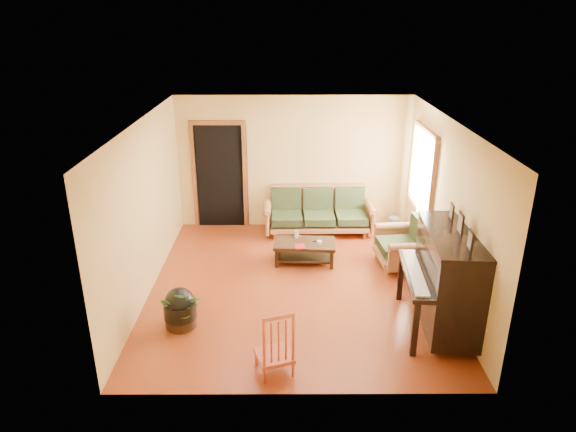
{
  "coord_description": "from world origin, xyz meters",
  "views": [
    {
      "loc": [
        -0.14,
        -7.15,
        4.03
      ],
      "look_at": [
        -0.12,
        0.2,
        1.1
      ],
      "focal_mm": 32.0,
      "sensor_mm": 36.0,
      "label": 1
    }
  ],
  "objects_px": {
    "footstool": "(180,312)",
    "coffee_table": "(305,252)",
    "ceramic_crock": "(394,224)",
    "armchair": "(401,241)",
    "piano": "(449,281)",
    "potted_plant": "(183,307)",
    "sofa": "(319,211)",
    "red_chair": "(274,340)"
  },
  "relations": [
    {
      "from": "footstool",
      "to": "potted_plant",
      "type": "relative_size",
      "value": 0.73
    },
    {
      "from": "sofa",
      "to": "footstool",
      "type": "distance_m",
      "value": 3.83
    },
    {
      "from": "potted_plant",
      "to": "red_chair",
      "type": "bearing_deg",
      "value": -36.63
    },
    {
      "from": "red_chair",
      "to": "sofa",
      "type": "bearing_deg",
      "value": 60.61
    },
    {
      "from": "sofa",
      "to": "footstool",
      "type": "relative_size",
      "value": 4.62
    },
    {
      "from": "red_chair",
      "to": "potted_plant",
      "type": "height_order",
      "value": "red_chair"
    },
    {
      "from": "coffee_table",
      "to": "potted_plant",
      "type": "height_order",
      "value": "potted_plant"
    },
    {
      "from": "armchair",
      "to": "red_chair",
      "type": "bearing_deg",
      "value": -132.64
    },
    {
      "from": "ceramic_crock",
      "to": "potted_plant",
      "type": "bearing_deg",
      "value": -136.45
    },
    {
      "from": "ceramic_crock",
      "to": "footstool",
      "type": "bearing_deg",
      "value": -137.08
    },
    {
      "from": "armchair",
      "to": "ceramic_crock",
      "type": "xyz_separation_m",
      "value": [
        0.2,
        1.53,
        -0.33
      ]
    },
    {
      "from": "sofa",
      "to": "piano",
      "type": "distance_m",
      "value": 3.59
    },
    {
      "from": "ceramic_crock",
      "to": "potted_plant",
      "type": "height_order",
      "value": "potted_plant"
    },
    {
      "from": "footstool",
      "to": "ceramic_crock",
      "type": "xyz_separation_m",
      "value": [
        3.58,
        3.33,
        -0.08
      ]
    },
    {
      "from": "armchair",
      "to": "sofa",
      "type": "bearing_deg",
      "value": 126.98
    },
    {
      "from": "piano",
      "to": "ceramic_crock",
      "type": "xyz_separation_m",
      "value": [
        -0.03,
        3.36,
        -0.57
      ]
    },
    {
      "from": "red_chair",
      "to": "piano",
      "type": "bearing_deg",
      "value": 3.22
    },
    {
      "from": "coffee_table",
      "to": "red_chair",
      "type": "height_order",
      "value": "red_chair"
    },
    {
      "from": "coffee_table",
      "to": "ceramic_crock",
      "type": "xyz_separation_m",
      "value": [
        1.82,
        1.4,
        -0.06
      ]
    },
    {
      "from": "red_chair",
      "to": "ceramic_crock",
      "type": "distance_m",
      "value": 4.87
    },
    {
      "from": "piano",
      "to": "red_chair",
      "type": "distance_m",
      "value": 2.5
    },
    {
      "from": "footstool",
      "to": "coffee_table",
      "type": "bearing_deg",
      "value": 47.56
    },
    {
      "from": "ceramic_crock",
      "to": "armchair",
      "type": "bearing_deg",
      "value": -97.59
    },
    {
      "from": "coffee_table",
      "to": "piano",
      "type": "relative_size",
      "value": 0.66
    },
    {
      "from": "coffee_table",
      "to": "potted_plant",
      "type": "relative_size",
      "value": 1.69
    },
    {
      "from": "ceramic_crock",
      "to": "potted_plant",
      "type": "distance_m",
      "value": 4.88
    },
    {
      "from": "armchair",
      "to": "potted_plant",
      "type": "bearing_deg",
      "value": -156.95
    },
    {
      "from": "ceramic_crock",
      "to": "red_chair",
      "type": "bearing_deg",
      "value": -117.97
    },
    {
      "from": "sofa",
      "to": "red_chair",
      "type": "bearing_deg",
      "value": -101.75
    },
    {
      "from": "sofa",
      "to": "coffee_table",
      "type": "xyz_separation_m",
      "value": [
        -0.32,
        -1.28,
        -0.25
      ]
    },
    {
      "from": "footstool",
      "to": "red_chair",
      "type": "bearing_deg",
      "value": -36.33
    },
    {
      "from": "sofa",
      "to": "footstool",
      "type": "xyz_separation_m",
      "value": [
        -2.08,
        -3.21,
        -0.23
      ]
    },
    {
      "from": "piano",
      "to": "footstool",
      "type": "distance_m",
      "value": 3.65
    },
    {
      "from": "sofa",
      "to": "piano",
      "type": "xyz_separation_m",
      "value": [
        1.53,
        -3.23,
        0.26
      ]
    },
    {
      "from": "red_chair",
      "to": "ceramic_crock",
      "type": "xyz_separation_m",
      "value": [
        2.28,
        4.29,
        -0.31
      ]
    },
    {
      "from": "coffee_table",
      "to": "red_chair",
      "type": "xyz_separation_m",
      "value": [
        -0.46,
        -2.89,
        0.25
      ]
    },
    {
      "from": "ceramic_crock",
      "to": "piano",
      "type": "bearing_deg",
      "value": -89.51
    },
    {
      "from": "footstool",
      "to": "ceramic_crock",
      "type": "height_order",
      "value": "footstool"
    },
    {
      "from": "coffee_table",
      "to": "piano",
      "type": "bearing_deg",
      "value": -46.62
    },
    {
      "from": "coffee_table",
      "to": "armchair",
      "type": "height_order",
      "value": "armchair"
    },
    {
      "from": "armchair",
      "to": "red_chair",
      "type": "distance_m",
      "value": 3.45
    },
    {
      "from": "coffee_table",
      "to": "ceramic_crock",
      "type": "bearing_deg",
      "value": 37.64
    }
  ]
}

